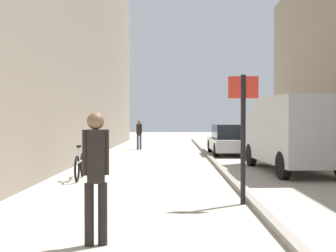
% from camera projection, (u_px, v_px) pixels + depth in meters
% --- Properties ---
extents(ground_plane, '(80.00, 80.00, 0.00)m').
position_uv_depth(ground_plane, '(173.00, 170.00, 14.06)').
color(ground_plane, '#A8A093').
extents(building_facade_left, '(3.33, 40.00, 10.94)m').
position_uv_depth(building_facade_left, '(18.00, 8.00, 14.03)').
color(building_facade_left, gray).
rests_on(building_facade_left, ground_plane).
extents(kerb_strip, '(0.16, 40.00, 0.12)m').
position_uv_depth(kerb_strip, '(220.00, 168.00, 14.04)').
color(kerb_strip, gray).
rests_on(kerb_strip, ground_plane).
extents(pedestrian_main_foreground, '(0.35, 0.24, 1.81)m').
position_uv_depth(pedestrian_main_foreground, '(96.00, 169.00, 5.61)').
color(pedestrian_main_foreground, black).
rests_on(pedestrian_main_foreground, ground_plane).
extents(pedestrian_mid_block, '(0.32, 0.23, 1.65)m').
position_uv_depth(pedestrian_mid_block, '(139.00, 133.00, 23.34)').
color(pedestrian_mid_block, '#2D3851').
rests_on(pedestrian_mid_block, ground_plane).
extents(delivery_van, '(2.29, 5.16, 2.40)m').
position_uv_depth(delivery_van, '(292.00, 132.00, 13.45)').
color(delivery_van, '#B7B7BC').
rests_on(delivery_van, ground_plane).
extents(parked_car, '(1.88, 4.22, 1.45)m').
position_uv_depth(parked_car, '(230.00, 140.00, 20.15)').
color(parked_car, '#B7B7BC').
rests_on(parked_car, ground_plane).
extents(street_sign_post, '(0.60, 0.10, 2.60)m').
position_uv_depth(street_sign_post, '(243.00, 127.00, 8.31)').
color(street_sign_post, black).
rests_on(street_sign_post, ground_plane).
extents(bicycle_leaning, '(0.19, 1.77, 0.98)m').
position_uv_depth(bicycle_leaning, '(80.00, 166.00, 11.79)').
color(bicycle_leaning, black).
rests_on(bicycle_leaning, ground_plane).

